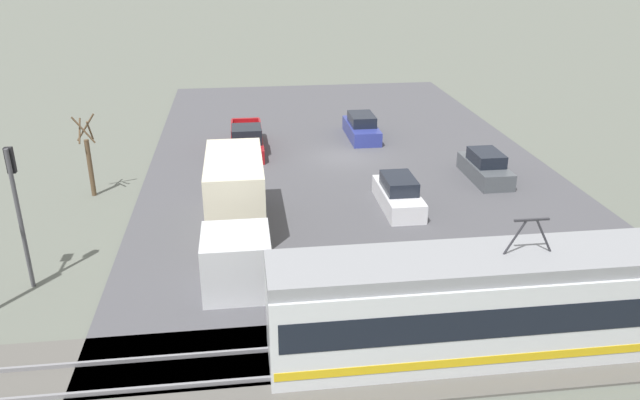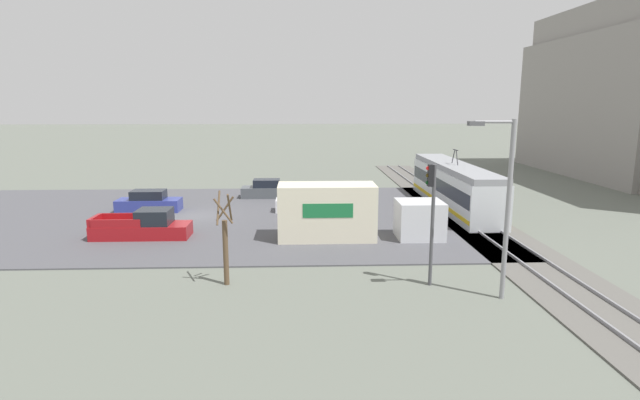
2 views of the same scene
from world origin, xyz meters
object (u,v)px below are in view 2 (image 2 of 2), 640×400
street_tree (225,243)px  box_truck (349,214)px  street_lamp_near_crossing (504,197)px  sedan_car_1 (267,190)px  sedan_car_2 (149,202)px  sedan_car_0 (305,202)px  light_rail_tram (454,186)px  pickup_truck (144,227)px  traffic_light_pole (431,209)px

street_tree → box_truck: bearing=139.3°
street_lamp_near_crossing → sedan_car_1: bearing=-154.0°
sedan_car_2 → sedan_car_1: bearing=121.7°
street_tree → sedan_car_0: bearing=166.3°
street_lamp_near_crossing → box_truck: bearing=-150.4°
street_lamp_near_crossing → sedan_car_2: bearing=-132.0°
sedan_car_2 → light_rail_tram: bearing=91.3°
pickup_truck → sedan_car_2: pickup_truck is taller
light_rail_tram → traffic_light_pole: traffic_light_pole is taller
light_rail_tram → box_truck: size_ratio=1.61×
sedan_car_0 → light_rail_tram: bearing=94.8°
light_rail_tram → sedan_car_0: bearing=-85.2°
light_rail_tram → pickup_truck: bearing=-69.2°
box_truck → sedan_car_0: bearing=-161.8°
light_rail_tram → sedan_car_2: light_rail_tram is taller
pickup_truck → light_rail_tram: bearing=110.8°
box_truck → sedan_car_0: (-7.92, -2.60, -0.88)m
light_rail_tram → street_lamp_near_crossing: (18.39, -3.68, 2.66)m
pickup_truck → street_lamp_near_crossing: street_lamp_near_crossing is taller
sedan_car_1 → street_lamp_near_crossing: size_ratio=0.57×
sedan_car_0 → sedan_car_2: same height
traffic_light_pole → street_tree: bearing=-92.7°
pickup_truck → street_lamp_near_crossing: (10.20, 17.91, 3.65)m
pickup_truck → street_lamp_near_crossing: bearing=60.3°
sedan_car_0 → traffic_light_pole: size_ratio=0.80×
street_tree → sedan_car_1: bearing=178.8°
sedan_car_0 → sedan_car_2: 11.87m
light_rail_tram → sedan_car_0: light_rail_tram is taller
street_tree → light_rail_tram: bearing=136.6°
sedan_car_1 → sedan_car_2: 10.08m
light_rail_tram → sedan_car_0: size_ratio=3.60×
pickup_truck → sedan_car_0: (-7.22, 9.93, -0.00)m
box_truck → traffic_light_pole: (7.82, 2.87, 1.95)m
traffic_light_pole → street_lamp_near_crossing: 3.13m
sedan_car_2 → street_lamp_near_crossing: bearing=48.0°
pickup_truck → street_tree: street_tree is taller
sedan_car_0 → street_lamp_near_crossing: 19.50m
box_truck → pickup_truck: box_truck is taller
light_rail_tram → pickup_truck: (8.20, -21.59, -0.99)m
box_truck → sedan_car_1: size_ratio=2.29×
light_rail_tram → sedan_car_2: (0.54, -23.53, -1.00)m
traffic_light_pole → box_truck: bearing=-159.8°
sedan_car_2 → traffic_light_pole: (16.18, 17.33, 2.83)m
light_rail_tram → box_truck: (8.90, -9.07, -0.12)m
pickup_truck → sedan_car_0: 12.27m
box_truck → street_lamp_near_crossing: bearing=29.6°
pickup_truck → sedan_car_2: 7.89m
sedan_car_1 → traffic_light_pole: traffic_light_pole is taller
sedan_car_1 → box_truck: bearing=23.3°
pickup_truck → street_tree: size_ratio=1.35×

